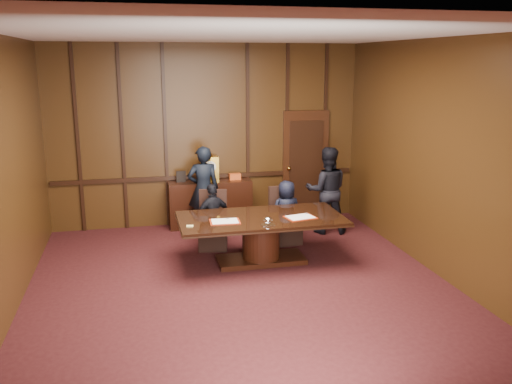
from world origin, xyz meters
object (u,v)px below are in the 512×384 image
conference_table (261,232)px  signatory_right (286,212)px  sideboard (210,202)px  witness_left (203,189)px  witness_right (327,190)px  signatory_left (213,217)px

conference_table → signatory_right: size_ratio=2.29×
sideboard → conference_table: size_ratio=0.61×
conference_table → signatory_right: (0.65, 0.80, 0.06)m
witness_left → witness_right: witness_left is taller
sideboard → witness_left: witness_left is taller
sideboard → witness_left: size_ratio=0.98×
conference_table → signatory_left: signatory_left is taller
signatory_right → witness_right: size_ratio=0.70×
sideboard → conference_table: bearing=-76.8°
sideboard → conference_table: (0.51, -2.16, 0.02)m
signatory_right → witness_left: 1.70m
signatory_left → signatory_right: size_ratio=1.00×
signatory_right → witness_left: (-1.32, 1.04, 0.25)m
witness_left → witness_right: (2.23, -0.57, -0.00)m
signatory_left → witness_right: 2.27m
signatory_left → signatory_right: 1.30m
conference_table → signatory_left: size_ratio=2.28×
sideboard → signatory_left: (-0.14, -1.36, 0.09)m
sideboard → signatory_right: size_ratio=1.40×
sideboard → signatory_right: bearing=-49.7°
signatory_left → witness_left: witness_left is taller
sideboard → conference_table: sideboard is taller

